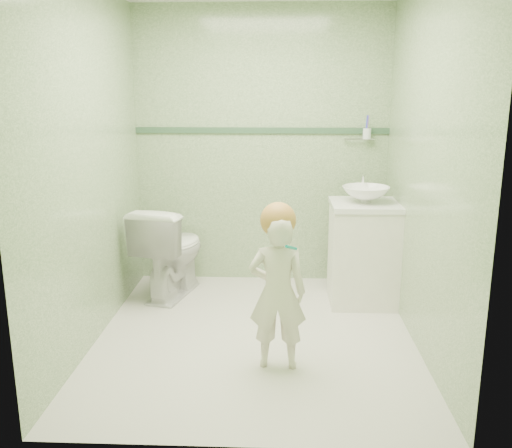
{
  "coord_description": "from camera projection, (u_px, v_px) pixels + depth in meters",
  "views": [
    {
      "loc": [
        0.16,
        -3.6,
        1.7
      ],
      "look_at": [
        0.0,
        0.15,
        0.78
      ],
      "focal_mm": 38.8,
      "sensor_mm": 36.0,
      "label": 1
    }
  ],
  "objects": [
    {
      "name": "counter",
      "position": [
        365.0,
        205.0,
        4.36
      ],
      "size": [
        0.54,
        0.52,
        0.04
      ],
      "primitive_type": "cube",
      "color": "white",
      "rests_on": "vanity"
    },
    {
      "name": "vanity",
      "position": [
        363.0,
        255.0,
        4.45
      ],
      "size": [
        0.52,
        0.5,
        0.8
      ],
      "primitive_type": "cube",
      "color": "white",
      "rests_on": "ground"
    },
    {
      "name": "room_shell",
      "position": [
        255.0,
        167.0,
        3.62
      ],
      "size": [
        2.5,
        2.54,
        2.4
      ],
      "color": "gray",
      "rests_on": "ground"
    },
    {
      "name": "basin",
      "position": [
        366.0,
        194.0,
        4.34
      ],
      "size": [
        0.37,
        0.37,
        0.13
      ],
      "primitive_type": "imported",
      "color": "white",
      "rests_on": "counter"
    },
    {
      "name": "faucet",
      "position": [
        363.0,
        181.0,
        4.5
      ],
      "size": [
        0.03,
        0.13,
        0.18
      ],
      "color": "silver",
      "rests_on": "counter"
    },
    {
      "name": "teal_toothbrush",
      "position": [
        290.0,
        247.0,
        3.18
      ],
      "size": [
        0.11,
        0.13,
        0.08
      ],
      "color": "#028379",
      "rests_on": "toddler"
    },
    {
      "name": "cup_holder",
      "position": [
        366.0,
        134.0,
        4.7
      ],
      "size": [
        0.26,
        0.07,
        0.21
      ],
      "color": "silver",
      "rests_on": "room_shell"
    },
    {
      "name": "hair_cap",
      "position": [
        278.0,
        220.0,
        3.3
      ],
      "size": [
        0.22,
        0.22,
        0.22
      ],
      "primitive_type": "sphere",
      "color": "#BA8038",
      "rests_on": "toddler"
    },
    {
      "name": "toddler",
      "position": [
        277.0,
        293.0,
        3.38
      ],
      "size": [
        0.36,
        0.24,
        0.97
      ],
      "primitive_type": "imported",
      "rotation": [
        0.0,
        0.0,
        3.12
      ],
      "color": "silver",
      "rests_on": "ground"
    },
    {
      "name": "toilet",
      "position": [
        171.0,
        250.0,
        4.62
      ],
      "size": [
        0.6,
        0.84,
        0.77
      ],
      "primitive_type": "imported",
      "rotation": [
        0.0,
        0.0,
        2.9
      ],
      "color": "white",
      "rests_on": "ground"
    },
    {
      "name": "trim_stripe",
      "position": [
        261.0,
        130.0,
        4.79
      ],
      "size": [
        2.2,
        0.02,
        0.05
      ],
      "primitive_type": "cube",
      "color": "#33543A",
      "rests_on": "room_shell"
    },
    {
      "name": "ground",
      "position": [
        255.0,
        336.0,
        3.91
      ],
      "size": [
        2.5,
        2.5,
        0.0
      ],
      "primitive_type": "plane",
      "color": "silver",
      "rests_on": "ground"
    }
  ]
}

